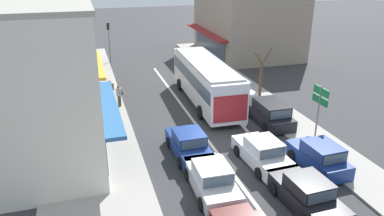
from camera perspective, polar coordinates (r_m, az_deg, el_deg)
ground_plane at (r=21.99m, az=3.37°, el=-6.20°), size 140.00×140.00×0.00m
lane_centre_line at (r=25.40m, az=0.34°, el=-2.14°), size 0.20×28.00×0.01m
sidewalk_left at (r=26.29m, az=-15.31°, el=-1.94°), size 5.20×44.00×0.14m
kerb_right at (r=29.30m, az=10.88°, el=0.92°), size 2.80×44.00×0.12m
shopfront_corner_near at (r=21.01m, az=-25.18°, el=2.83°), size 9.03×9.30×8.45m
shopfront_mid_block at (r=30.14m, az=-22.81°, el=7.40°), size 8.66×9.17×7.37m
shopfront_far_end at (r=38.54m, az=-21.66°, el=9.92°), size 7.77×7.20×6.76m
building_right_far at (r=43.92m, az=8.43°, el=13.94°), size 9.98×12.16×8.97m
city_bus at (r=28.28m, az=2.10°, el=4.44°), size 2.97×10.92×3.23m
sedan_queue_far_back at (r=17.63m, az=17.06°, el=-12.46°), size 2.04×4.27×1.47m
sedan_queue_gap_filler at (r=20.42m, az=10.71°, el=-6.80°), size 2.03×4.27×1.47m
sedan_adjacent_lane_trail at (r=17.90m, az=3.01°, el=-10.84°), size 1.99×4.25×1.47m
sedan_behind_bus_mid at (r=20.97m, az=-0.48°, el=-5.60°), size 1.95×4.22×1.47m
parked_hatchback_kerb_front at (r=20.73m, az=18.78°, el=-7.06°), size 1.92×3.75×1.54m
parked_wagon_kerb_second at (r=25.50m, az=11.68°, el=-0.70°), size 1.99×4.52×1.58m
parked_sedan_kerb_third at (r=29.96m, az=6.76°, el=2.86°), size 2.02×4.26×1.47m
traffic_light_downstreet at (r=40.50m, az=-12.58°, el=10.67°), size 0.33×0.24×4.20m
directional_road_sign at (r=22.75m, az=18.91°, el=1.04°), size 0.10×1.40×3.60m
street_tree_right at (r=29.72m, az=10.47°, el=4.81°), size 1.56×1.45×4.00m
pedestrian_with_handbag_near at (r=29.19m, az=-12.37°, el=2.82°), size 0.66×0.37×1.63m
pedestrian_browsing_midblock at (r=27.91m, az=-11.06°, el=2.04°), size 0.52×0.58×1.63m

